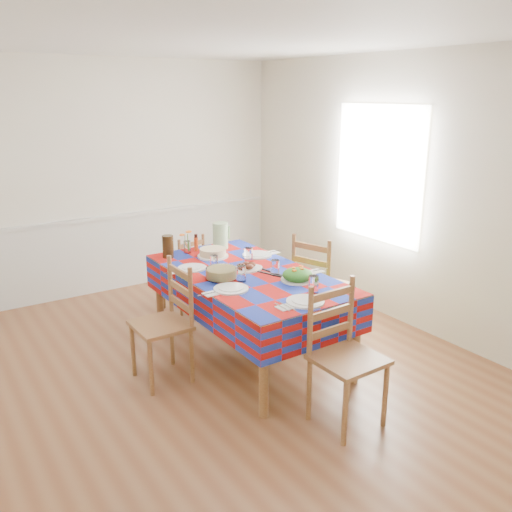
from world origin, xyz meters
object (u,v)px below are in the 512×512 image
(meat_platter, at_px, (246,267))
(chair_left, at_px, (166,323))
(dining_table, at_px, (248,282))
(chair_near, at_px, (344,356))
(chair_far, at_px, (185,273))
(green_pitcher, at_px, (220,235))
(tea_pitcher, at_px, (168,246))
(chair_right, at_px, (318,286))

(meat_platter, xyz_separation_m, chair_left, (-0.84, -0.08, -0.31))
(dining_table, bearing_deg, meat_platter, 66.38)
(meat_platter, height_order, chair_near, chair_near)
(dining_table, xyz_separation_m, meat_platter, (0.03, 0.08, 0.11))
(dining_table, xyz_separation_m, chair_far, (0.01, 1.28, -0.28))
(chair_near, bearing_deg, chair_far, 88.40)
(green_pitcher, relative_size, tea_pitcher, 1.23)
(dining_table, height_order, meat_platter, meat_platter)
(meat_platter, distance_m, chair_right, 0.83)
(dining_table, height_order, chair_right, chair_right)
(green_pitcher, xyz_separation_m, chair_left, (-1.00, -0.82, -0.42))
(green_pitcher, xyz_separation_m, chair_right, (0.61, -0.84, -0.41))
(meat_platter, bearing_deg, chair_left, -174.64)
(green_pitcher, bearing_deg, chair_near, -95.46)
(dining_table, distance_m, green_pitcher, 0.87)
(chair_left, bearing_deg, green_pitcher, 129.19)
(meat_platter, relative_size, tea_pitcher, 1.45)
(chair_near, bearing_deg, chair_right, 55.86)
(chair_near, bearing_deg, chair_left, 120.92)
(green_pitcher, xyz_separation_m, tea_pitcher, (-0.58, -0.00, -0.02))
(chair_far, relative_size, chair_right, 0.83)
(tea_pitcher, distance_m, chair_near, 2.15)
(chair_far, bearing_deg, dining_table, 77.58)
(meat_platter, bearing_deg, chair_far, 91.25)
(chair_left, relative_size, chair_right, 0.98)
(green_pitcher, relative_size, chair_far, 0.31)
(chair_near, height_order, chair_left, chair_near)
(green_pitcher, height_order, chair_far, green_pitcher)
(dining_table, distance_m, chair_far, 1.31)
(tea_pitcher, bearing_deg, chair_right, -35.02)
(meat_platter, relative_size, chair_right, 0.30)
(chair_far, bearing_deg, chair_right, 109.60)
(meat_platter, relative_size, green_pitcher, 1.18)
(dining_table, xyz_separation_m, chair_right, (0.80, -0.01, -0.19))
(green_pitcher, bearing_deg, chair_left, -140.61)
(dining_table, xyz_separation_m, chair_near, (-0.00, -1.27, -0.19))
(chair_near, xyz_separation_m, chair_right, (0.80, 1.25, -0.01))
(chair_far, distance_m, chair_left, 1.51)
(meat_platter, xyz_separation_m, green_pitcher, (0.16, 0.74, 0.11))
(meat_platter, xyz_separation_m, chair_near, (-0.04, -1.34, -0.30))
(meat_platter, relative_size, chair_far, 0.37)
(dining_table, relative_size, chair_far, 2.37)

